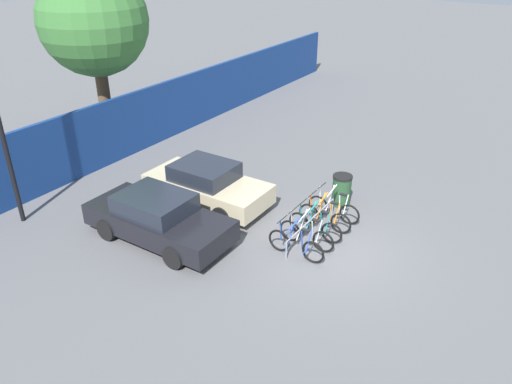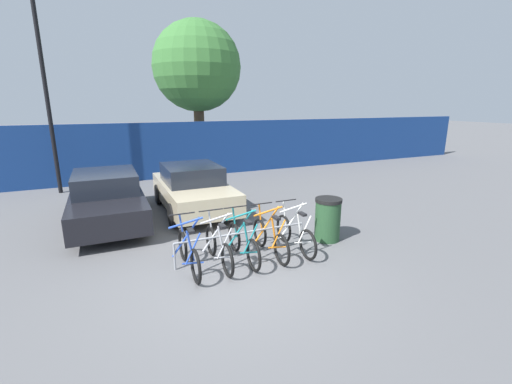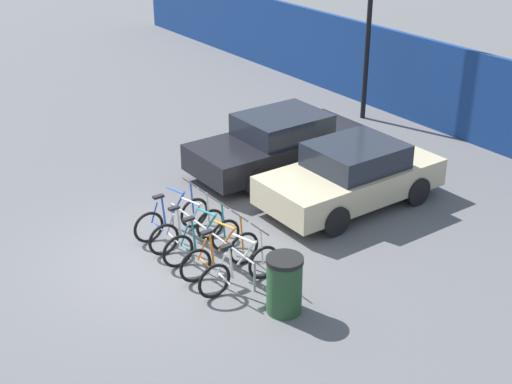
% 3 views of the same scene
% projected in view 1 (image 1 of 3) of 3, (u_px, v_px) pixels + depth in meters
% --- Properties ---
extents(ground_plane, '(120.00, 120.00, 0.00)m').
position_uv_depth(ground_plane, '(325.00, 249.00, 13.98)').
color(ground_plane, '#59595B').
extents(hoarding_wall, '(36.00, 0.16, 2.42)m').
position_uv_depth(hoarding_wall, '(90.00, 140.00, 18.02)').
color(hoarding_wall, navy).
rests_on(hoarding_wall, ground).
extents(bike_rack, '(2.93, 0.04, 0.57)m').
position_uv_depth(bike_rack, '(311.00, 221.00, 14.40)').
color(bike_rack, gray).
rests_on(bike_rack, ground).
extents(bicycle_blue, '(0.68, 1.71, 1.05)m').
position_uv_depth(bicycle_blue, '(296.00, 245.00, 13.49)').
color(bicycle_blue, black).
rests_on(bicycle_blue, ground).
extents(bicycle_silver, '(0.68, 1.71, 1.05)m').
position_uv_depth(bicycle_silver, '(306.00, 235.00, 13.94)').
color(bicycle_silver, black).
rests_on(bicycle_silver, ground).
extents(bicycle_teal, '(0.68, 1.71, 1.05)m').
position_uv_depth(bicycle_teal, '(315.00, 226.00, 14.34)').
color(bicycle_teal, black).
rests_on(bicycle_teal, ground).
extents(bicycle_orange, '(0.68, 1.71, 1.05)m').
position_uv_depth(bicycle_orange, '(325.00, 217.00, 14.80)').
color(bicycle_orange, black).
rests_on(bicycle_orange, ground).
extents(bicycle_white, '(0.68, 1.71, 1.05)m').
position_uv_depth(bicycle_white, '(334.00, 208.00, 15.26)').
color(bicycle_white, black).
rests_on(bicycle_white, ground).
extents(car_black, '(1.91, 4.36, 1.40)m').
position_uv_depth(car_black, '(158.00, 218.00, 14.15)').
color(car_black, black).
rests_on(car_black, ground).
extents(car_beige, '(1.91, 4.08, 1.40)m').
position_uv_depth(car_beige, '(207.00, 185.00, 16.01)').
color(car_beige, '#C1B28E').
rests_on(car_beige, ground).
extents(trash_bin, '(0.63, 0.63, 1.03)m').
position_uv_depth(trash_bin, '(342.00, 190.00, 16.05)').
color(trash_bin, '#234728').
rests_on(trash_bin, ground).
extents(tree_behind_hoarding, '(4.20, 4.20, 7.00)m').
position_uv_depth(tree_behind_hoarding, '(93.00, 22.00, 19.00)').
color(tree_behind_hoarding, brown).
rests_on(tree_behind_hoarding, ground).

